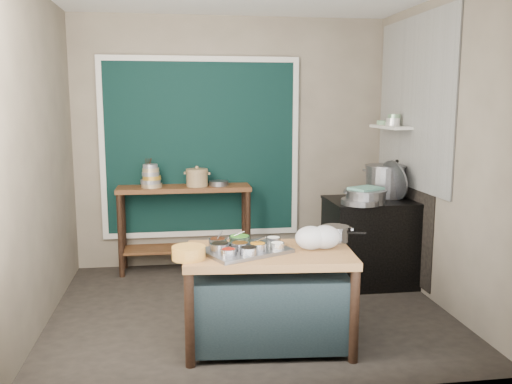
{
  "coord_description": "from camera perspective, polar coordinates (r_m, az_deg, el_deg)",
  "views": [
    {
      "loc": [
        -0.62,
        -4.64,
        1.85
      ],
      "look_at": [
        0.1,
        0.25,
        1.04
      ],
      "focal_mm": 38.0,
      "sensor_mm": 36.0,
      "label": 1
    }
  ],
  "objects": [
    {
      "name": "prep_table",
      "position": [
        4.22,
        1.36,
        -11.14
      ],
      "size": [
        1.31,
        0.82,
        0.75
      ],
      "primitive_type": "cube",
      "rotation": [
        0.0,
        0.0,
        -0.09
      ],
      "color": "olive",
      "rests_on": "floor"
    },
    {
      "name": "green_cloth",
      "position": [
        5.39,
        11.49,
        0.38
      ],
      "size": [
        0.36,
        0.33,
        0.02
      ],
      "primitive_type": "cube",
      "rotation": [
        0.0,
        0.0,
        0.48
      ],
      "color": "#65A792",
      "rests_on": "steamer"
    },
    {
      "name": "stock_pot",
      "position": [
        5.81,
        13.4,
        1.13
      ],
      "size": [
        0.46,
        0.46,
        0.33
      ],
      "primitive_type": null,
      "rotation": [
        0.0,
        0.0,
        -0.09
      ],
      "color": "gray",
      "rests_on": "stove_top"
    },
    {
      "name": "soot_patch",
      "position": [
        5.91,
        15.39,
        -2.22
      ],
      "size": [
        0.01,
        1.3,
        1.3
      ],
      "primitive_type": "cube",
      "color": "black",
      "rests_on": "right_wall"
    },
    {
      "name": "shallow_pan",
      "position": [
        5.35,
        10.97,
        -1.0
      ],
      "size": [
        0.5,
        0.5,
        0.05
      ],
      "primitive_type": "cylinder",
      "rotation": [
        0.0,
        0.0,
        0.4
      ],
      "color": "gray",
      "rests_on": "stove_top"
    },
    {
      "name": "saucepan",
      "position": [
        4.41,
        8.32,
        -4.37
      ],
      "size": [
        0.28,
        0.28,
        0.12
      ],
      "primitive_type": null,
      "rotation": [
        0.0,
        0.0,
        -0.29
      ],
      "color": "gray",
      "rests_on": "prep_table"
    },
    {
      "name": "shelf_bowl_green",
      "position": [
        6.16,
        13.2,
        7.12
      ],
      "size": [
        0.15,
        0.15,
        0.05
      ],
      "primitive_type": "cylinder",
      "rotation": [
        0.0,
        0.0,
        0.13
      ],
      "color": "gray",
      "rests_on": "wall_shelf"
    },
    {
      "name": "stove_top",
      "position": [
        5.64,
        12.24,
        -0.93
      ],
      "size": [
        0.92,
        0.69,
        0.03
      ],
      "primitive_type": "cube",
      "color": "black",
      "rests_on": "stove_block"
    },
    {
      "name": "tile_panel",
      "position": [
        5.7,
        16.25,
        8.97
      ],
      "size": [
        0.02,
        1.7,
        1.7
      ],
      "primitive_type": "cube",
      "color": "#B2B2AA",
      "rests_on": "right_wall"
    },
    {
      "name": "left_wall",
      "position": [
        4.8,
        -22.08,
        3.28
      ],
      "size": [
        0.02,
        3.0,
        2.8
      ],
      "primitive_type": "cube",
      "color": "gray",
      "rests_on": "floor"
    },
    {
      "name": "stove_block",
      "position": [
        5.73,
        12.09,
        -5.26
      ],
      "size": [
        0.9,
        0.68,
        0.85
      ],
      "primitive_type": "cube",
      "color": "black",
      "rests_on": "floor"
    },
    {
      "name": "condiment_tray",
      "position": [
        4.07,
        -1.11,
        -6.16
      ],
      "size": [
        0.73,
        0.64,
        0.03
      ],
      "primitive_type": "cube",
      "rotation": [
        0.0,
        0.0,
        0.43
      ],
      "color": "gray",
      "rests_on": "prep_table"
    },
    {
      "name": "plastic_bag_b",
      "position": [
        4.18,
        7.26,
        -4.72
      ],
      "size": [
        0.24,
        0.21,
        0.18
      ],
      "primitive_type": "ellipsoid",
      "rotation": [
        0.0,
        0.0,
        -0.02
      ],
      "color": "white",
      "rests_on": "prep_table"
    },
    {
      "name": "bowl_stack",
      "position": [
        5.95,
        -10.98,
        1.54
      ],
      "size": [
        0.22,
        0.22,
        0.25
      ],
      "color": "tan",
      "rests_on": "back_counter"
    },
    {
      "name": "shelf_bowl_stack",
      "position": [
        5.88,
        14.28,
        7.32
      ],
      "size": [
        0.15,
        0.15,
        0.12
      ],
      "color": "silver",
      "rests_on": "wall_shelf"
    },
    {
      "name": "curtain_frame",
      "position": [
        6.13,
        -5.81,
        4.61
      ],
      "size": [
        2.22,
        0.03,
        2.02
      ],
      "primitive_type": null,
      "color": "beige",
      "rests_on": "back_wall"
    },
    {
      "name": "condiment_bowls",
      "position": [
        4.05,
        -1.59,
        -5.6
      ],
      "size": [
        0.56,
        0.44,
        0.07
      ],
      "color": "gray",
      "rests_on": "condiment_tray"
    },
    {
      "name": "right_wall",
      "position": [
        5.24,
        18.77,
        3.92
      ],
      "size": [
        0.02,
        3.0,
        2.8
      ],
      "primitive_type": "cube",
      "color": "gray",
      "rests_on": "floor"
    },
    {
      "name": "curtain_panel",
      "position": [
        6.14,
        -5.82,
        4.62
      ],
      "size": [
        2.1,
        0.02,
        1.9
      ],
      "primitive_type": "cube",
      "color": "black",
      "rests_on": "back_wall"
    },
    {
      "name": "back_counter",
      "position": [
        6.08,
        -7.49,
        -3.81
      ],
      "size": [
        1.45,
        0.4,
        0.95
      ],
      "primitive_type": "cube",
      "color": "brown",
      "rests_on": "floor"
    },
    {
      "name": "pot_lid",
      "position": [
        5.65,
        14.36,
        1.23
      ],
      "size": [
        0.19,
        0.42,
        0.41
      ],
      "primitive_type": "cylinder",
      "rotation": [
        0.0,
        1.36,
        0.23
      ],
      "color": "gray",
      "rests_on": "stove_top"
    },
    {
      "name": "utensil_cup",
      "position": [
        6.01,
        -11.28,
        1.01
      ],
      "size": [
        0.17,
        0.17,
        0.1
      ],
      "primitive_type": "cylinder",
      "rotation": [
        0.0,
        0.0,
        -0.03
      ],
      "color": "gray",
      "rests_on": "back_counter"
    },
    {
      "name": "yellow_basin",
      "position": [
        3.91,
        -7.1,
        -6.36
      ],
      "size": [
        0.29,
        0.29,
        0.09
      ],
      "primitive_type": "cylinder",
      "rotation": [
        0.0,
        0.0,
        -0.24
      ],
      "color": "gold",
      "rests_on": "prep_table"
    },
    {
      "name": "back_wall",
      "position": [
        6.2,
        -2.6,
        5.17
      ],
      "size": [
        3.5,
        0.02,
        2.8
      ],
      "primitive_type": "cube",
      "color": "gray",
      "rests_on": "floor"
    },
    {
      "name": "ceramic_crock",
      "position": [
        5.96,
        -6.23,
        1.42
      ],
      "size": [
        0.31,
        0.31,
        0.17
      ],
      "primitive_type": null,
      "rotation": [
        0.0,
        0.0,
        -0.3
      ],
      "color": "#977B52",
      "rests_on": "back_counter"
    },
    {
      "name": "wall_shelf",
      "position": [
        5.94,
        14.01,
        6.65
      ],
      "size": [
        0.22,
        0.7,
        0.03
      ],
      "primitive_type": "cube",
      "color": "beige",
      "rests_on": "right_wall"
    },
    {
      "name": "floor",
      "position": [
        5.04,
        -0.7,
        -12.32
      ],
      "size": [
        3.5,
        3.0,
        0.02
      ],
      "primitive_type": "cube",
      "color": "#2A2520",
      "rests_on": "ground"
    },
    {
      "name": "wide_bowl",
      "position": [
        5.98,
        -3.94,
        0.92
      ],
      "size": [
        0.27,
        0.27,
        0.05
      ],
      "primitive_type": "cylinder",
      "rotation": [
        0.0,
        0.0,
        -0.38
      ],
      "color": "gray",
      "rests_on": "back_counter"
    },
    {
      "name": "plastic_bag_a",
      "position": [
        4.15,
        5.78,
        -4.82
      ],
      "size": [
        0.27,
        0.25,
        0.18
      ],
      "primitive_type": "ellipsoid",
      "rotation": [
        0.0,
        0.0,
        0.19
      ],
      "color": "white",
      "rests_on": "prep_table"
    },
    {
      "name": "steamer",
      "position": [
        5.41,
        11.46,
        -0.45
      ],
      "size": [
        0.45,
        0.45,
        0.14
      ],
      "primitive_type": null,
      "rotation": [
        0.0,
        0.0,
        0.07
      ],
      "color": "gray",
      "rests_on": "stove_top"
    }
  ]
}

